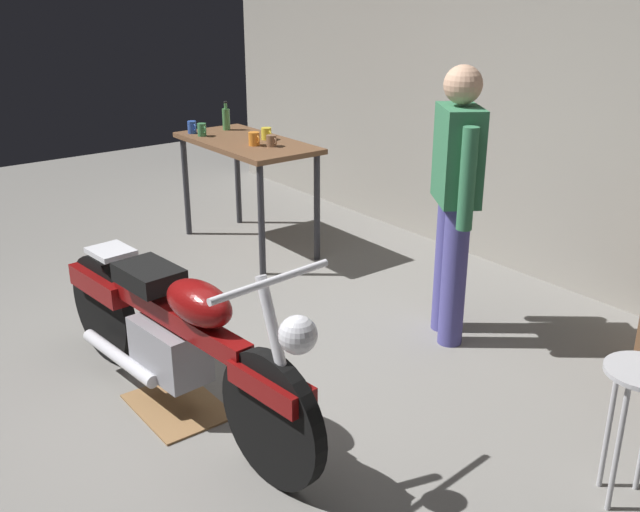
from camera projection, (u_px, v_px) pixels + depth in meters
ground_plane at (218, 397)px, 3.92m from camera, size 12.00×12.00×0.00m
back_wall at (563, 66)px, 4.95m from camera, size 8.00×0.12×3.10m
workbench at (247, 154)px, 5.83m from camera, size 1.30×0.64×0.90m
motorcycle at (175, 334)px, 3.63m from camera, size 2.19×0.61×1.00m
person_standing at (455, 194)px, 4.26m from camera, size 0.49×0.40×1.67m
shop_stool at (640, 400)px, 2.97m from camera, size 0.32×0.32×0.64m
drip_tray at (178, 406)px, 3.82m from camera, size 0.56×0.40×0.01m
mug_yellow_tall at (266, 134)px, 5.80m from camera, size 0.11×0.08×0.10m
mug_orange_travel at (254, 139)px, 5.60m from camera, size 0.12×0.09×0.10m
mug_brown_stoneware at (272, 141)px, 5.57m from camera, size 0.11×0.08×0.09m
mug_blue_enamel at (192, 127)px, 6.03m from camera, size 0.11×0.07×0.10m
mug_green_speckled at (202, 130)px, 5.93m from camera, size 0.11×0.07×0.10m
bottle at (226, 119)px, 6.15m from camera, size 0.06×0.06×0.24m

